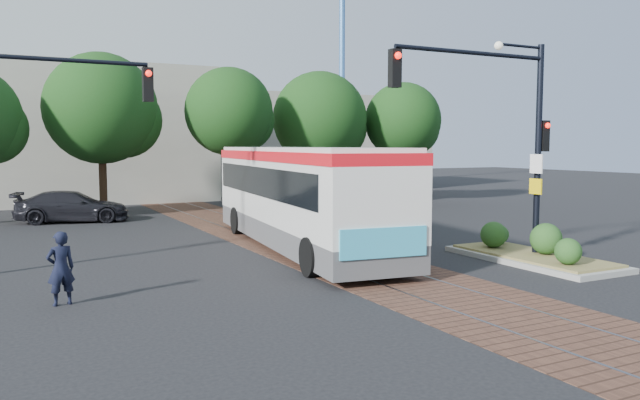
# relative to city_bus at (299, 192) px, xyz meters

# --- Properties ---
(ground) EXTENTS (120.00, 120.00, 0.00)m
(ground) POSITION_rel_city_bus_xyz_m (0.15, -4.29, -1.83)
(ground) COLOR black
(ground) RESTS_ON ground
(trackbed) EXTENTS (3.60, 40.00, 0.02)m
(trackbed) POSITION_rel_city_bus_xyz_m (0.15, -0.29, -1.82)
(trackbed) COLOR brown
(trackbed) RESTS_ON ground
(tree_row) EXTENTS (26.40, 5.60, 7.67)m
(tree_row) POSITION_rel_city_bus_xyz_m (1.36, 12.13, 3.02)
(tree_row) COLOR #382314
(tree_row) RESTS_ON ground
(warehouses) EXTENTS (40.00, 13.00, 8.00)m
(warehouses) POSITION_rel_city_bus_xyz_m (-0.38, 24.46, 1.98)
(warehouses) COLOR #ADA899
(warehouses) RESTS_ON ground
(crane) EXTENTS (8.00, 0.50, 18.00)m
(crane) POSITION_rel_city_bus_xyz_m (18.15, 29.71, 9.05)
(crane) COLOR #3F72B2
(crane) RESTS_ON ground
(city_bus) EXTENTS (4.00, 12.48, 3.28)m
(city_bus) POSITION_rel_city_bus_xyz_m (0.00, 0.00, 0.00)
(city_bus) COLOR #4C4B4E
(city_bus) RESTS_ON ground
(traffic_island) EXTENTS (2.20, 5.20, 1.13)m
(traffic_island) POSITION_rel_city_bus_xyz_m (4.97, -5.18, -1.50)
(traffic_island) COLOR gray
(traffic_island) RESTS_ON ground
(signal_pole_main) EXTENTS (5.49, 0.46, 6.00)m
(signal_pole_main) POSITION_rel_city_bus_xyz_m (4.01, -5.09, 2.33)
(signal_pole_main) COLOR black
(signal_pole_main) RESTS_ON ground
(signal_pole_left) EXTENTS (4.99, 0.34, 6.00)m
(signal_pole_left) POSITION_rel_city_bus_xyz_m (-8.22, -0.29, 2.04)
(signal_pole_left) COLOR black
(signal_pole_left) RESTS_ON ground
(officer) EXTENTS (0.63, 0.48, 1.56)m
(officer) POSITION_rel_city_bus_xyz_m (-7.60, -4.41, -1.05)
(officer) COLOR black
(officer) RESTS_ON ground
(parked_car) EXTENTS (5.02, 2.86, 1.37)m
(parked_car) POSITION_rel_city_bus_xyz_m (-5.92, 10.74, -1.14)
(parked_car) COLOR black
(parked_car) RESTS_ON ground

